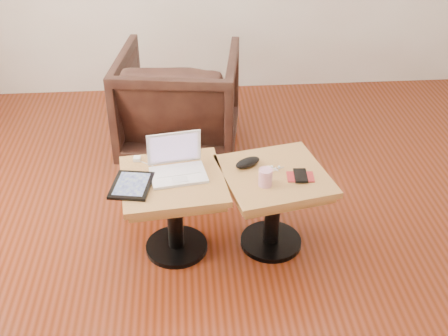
{
  "coord_description": "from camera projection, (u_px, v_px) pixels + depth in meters",
  "views": [
    {
      "loc": [
        -0.31,
        -2.47,
        2.18
      ],
      "look_at": [
        -0.12,
        0.04,
        0.55
      ],
      "focal_mm": 45.0,
      "sensor_mm": 36.0,
      "label": 1
    }
  ],
  "objects": [
    {
      "name": "charging_adapter",
      "position": [
        137.0,
        159.0,
        3.15
      ],
      "size": [
        0.04,
        0.04,
        0.02
      ],
      "primitive_type": "cube",
      "rotation": [
        0.0,
        0.0,
        -0.13
      ],
      "color": "white",
      "rests_on": "side_table_left"
    },
    {
      "name": "earbuds_tangle",
      "position": [
        275.0,
        168.0,
        3.08
      ],
      "size": [
        0.08,
        0.05,
        0.02
      ],
      "color": "white",
      "rests_on": "side_table_right"
    },
    {
      "name": "tablet",
      "position": [
        132.0,
        185.0,
        2.94
      ],
      "size": [
        0.24,
        0.28,
        0.02
      ],
      "rotation": [
        0.0,
        0.0,
        -0.17
      ],
      "color": "black",
      "rests_on": "side_table_left"
    },
    {
      "name": "striped_cup",
      "position": [
        265.0,
        177.0,
        2.93
      ],
      "size": [
        0.08,
        0.08,
        0.09
      ],
      "primitive_type": "cylinder",
      "rotation": [
        0.0,
        0.0,
        -0.1
      ],
      "color": "#BF3F75",
      "rests_on": "side_table_right"
    },
    {
      "name": "laptop",
      "position": [
        177.0,
        166.0,
        3.03
      ],
      "size": [
        0.33,
        0.27,
        0.21
      ],
      "rotation": [
        0.0,
        0.0,
        0.16
      ],
      "color": "white",
      "rests_on": "side_table_left"
    },
    {
      "name": "side_table_left",
      "position": [
        174.0,
        197.0,
        3.08
      ],
      "size": [
        0.61,
        0.61,
        0.5
      ],
      "rotation": [
        0.0,
        0.0,
        0.11
      ],
      "color": "black",
      "rests_on": "ground"
    },
    {
      "name": "phone_on_sleeve",
      "position": [
        300.0,
        176.0,
        3.01
      ],
      "size": [
        0.15,
        0.13,
        0.02
      ],
      "rotation": [
        0.0,
        0.0,
        -0.08
      ],
      "color": "maroon",
      "rests_on": "side_table_right"
    },
    {
      "name": "side_table_right",
      "position": [
        274.0,
        192.0,
        3.11
      ],
      "size": [
        0.65,
        0.65,
        0.5
      ],
      "rotation": [
        0.0,
        0.0,
        0.21
      ],
      "color": "black",
      "rests_on": "ground"
    },
    {
      "name": "room_shell",
      "position": [
        251.0,
        23.0,
        2.54
      ],
      "size": [
        4.52,
        4.52,
        2.71
      ],
      "color": "#531D0A",
      "rests_on": "ground"
    },
    {
      "name": "armchair",
      "position": [
        179.0,
        102.0,
        4.03
      ],
      "size": [
        0.93,
        0.95,
        0.77
      ],
      "primitive_type": "imported",
      "rotation": [
        0.0,
        0.0,
        3.0
      ],
      "color": "black",
      "rests_on": "ground"
    },
    {
      "name": "glasses_case",
      "position": [
        248.0,
        162.0,
        3.09
      ],
      "size": [
        0.17,
        0.13,
        0.05
      ],
      "primitive_type": "ellipsoid",
      "rotation": [
        0.0,
        0.0,
        0.5
      ],
      "color": "black",
      "rests_on": "side_table_right"
    }
  ]
}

